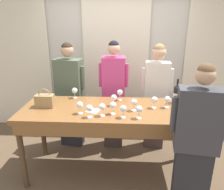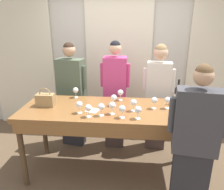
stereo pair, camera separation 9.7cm
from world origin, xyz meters
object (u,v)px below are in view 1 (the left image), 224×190
(wine_glass_front_left, at_px, (154,100))
(wine_glass_back_left, at_px, (89,109))
(wine_glass_center_left, at_px, (123,109))
(wine_glass_back_mid, at_px, (80,105))
(guest_pink_top, at_px, (114,95))
(wine_glass_center_mid, at_px, (75,91))
(guest_cream_sweater, at_px, (156,96))
(wine_glass_back_right, at_px, (113,106))
(guest_olive_jacket, at_px, (70,95))
(handbag, at_px, (45,100))
(wine_glass_near_host, at_px, (134,102))
(wine_glass_front_mid, at_px, (114,98))
(host_pouring, at_px, (195,145))
(wine_glass_front_right, at_px, (120,93))
(wine_glass_by_bottle, at_px, (139,110))
(wine_glass_by_handbag, at_px, (102,107))
(tasting_bar, at_px, (112,116))
(wine_glass_center_right, at_px, (167,100))
(wine_bottle, at_px, (177,94))

(wine_glass_front_left, relative_size, wine_glass_back_left, 1.00)
(wine_glass_front_left, height_order, wine_glass_center_left, same)
(wine_glass_back_mid, distance_m, guest_pink_top, 0.99)
(wine_glass_center_mid, xyz_separation_m, guest_cream_sweater, (1.22, 0.36, -0.17))
(wine_glass_center_mid, bearing_deg, wine_glass_back_right, -42.93)
(guest_olive_jacket, relative_size, guest_pink_top, 0.98)
(handbag, bearing_deg, wine_glass_near_host, -3.42)
(wine_glass_center_mid, relative_size, guest_cream_sweater, 0.09)
(wine_glass_front_left, relative_size, wine_glass_front_mid, 1.00)
(wine_glass_back_left, bearing_deg, host_pouring, -17.64)
(wine_glass_front_left, bearing_deg, guest_cream_sweater, 79.48)
(wine_glass_near_host, bearing_deg, guest_cream_sweater, 63.52)
(wine_glass_front_right, xyz_separation_m, wine_glass_back_right, (-0.07, -0.49, -0.00))
(wine_glass_near_host, height_order, host_pouring, host_pouring)
(handbag, relative_size, wine_glass_front_right, 1.60)
(wine_glass_front_mid, xyz_separation_m, wine_glass_by_bottle, (0.31, -0.38, 0.00))
(handbag, bearing_deg, wine_glass_by_handbag, -17.61)
(host_pouring, bearing_deg, tasting_bar, 144.77)
(wine_glass_center_mid, distance_m, guest_cream_sweater, 1.28)
(wine_glass_front_mid, bearing_deg, wine_glass_back_left, -125.29)
(wine_glass_front_left, xyz_separation_m, wine_glass_center_mid, (-1.10, 0.32, 0.00))
(wine_glass_center_mid, relative_size, host_pouring, 0.09)
(wine_glass_back_left, distance_m, guest_pink_top, 1.05)
(wine_glass_center_right, height_order, wine_glass_near_host, same)
(wine_glass_front_left, relative_size, guest_cream_sweater, 0.09)
(wine_glass_back_right, distance_m, host_pouring, 0.99)
(wine_glass_front_right, bearing_deg, wine_glass_by_handbag, -109.81)
(wine_glass_front_right, distance_m, wine_glass_by_handbag, 0.58)
(wine_glass_center_mid, height_order, wine_glass_back_left, same)
(wine_glass_by_handbag, xyz_separation_m, guest_cream_sweater, (0.77, 0.96, -0.17))
(wine_glass_back_mid, relative_size, host_pouring, 0.09)
(wine_glass_back_left, bearing_deg, wine_glass_front_left, 22.33)
(wine_glass_front_mid, distance_m, wine_glass_by_handbag, 0.35)
(guest_olive_jacket, bearing_deg, wine_glass_front_mid, -40.29)
(handbag, xyz_separation_m, wine_glass_near_host, (1.15, -0.07, 0.02))
(wine_glass_back_mid, xyz_separation_m, wine_glass_back_right, (0.40, 0.01, 0.00))
(guest_pink_top, bearing_deg, wine_glass_center_mid, -146.85)
(tasting_bar, xyz_separation_m, wine_glass_back_mid, (-0.37, -0.16, 0.20))
(wine_glass_front_right, xyz_separation_m, wine_glass_back_left, (-0.34, -0.59, -0.00))
(wine_glass_by_bottle, relative_size, host_pouring, 0.09)
(wine_glass_back_left, bearing_deg, wine_glass_front_right, 60.16)
(wine_glass_front_right, distance_m, wine_glass_back_left, 0.69)
(wine_bottle, bearing_deg, wine_glass_back_left, -154.45)
(wine_glass_center_mid, distance_m, wine_glass_back_right, 0.79)
(wine_glass_near_host, relative_size, host_pouring, 0.09)
(wine_glass_center_mid, bearing_deg, wine_glass_front_left, -16.48)
(wine_glass_front_right, bearing_deg, wine_glass_back_left, -119.84)
(wine_glass_center_mid, bearing_deg, wine_glass_near_host, -26.95)
(wine_glass_near_host, relative_size, guest_pink_top, 0.09)
(wine_glass_center_mid, distance_m, wine_glass_by_bottle, 1.09)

